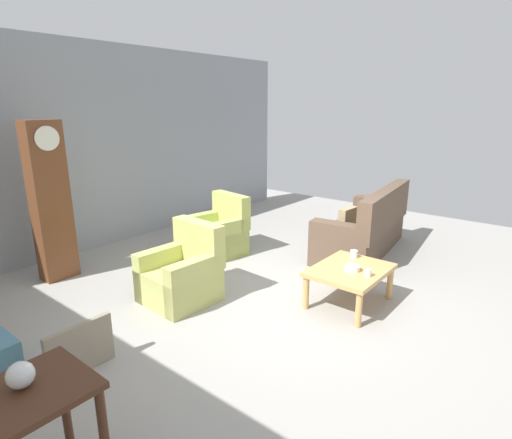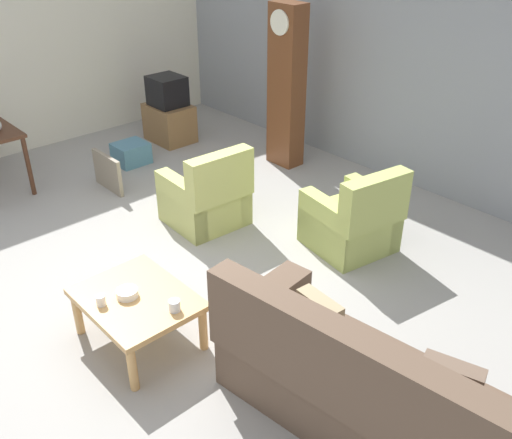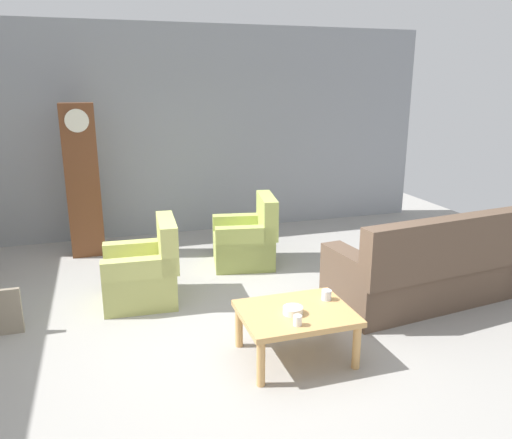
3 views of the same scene
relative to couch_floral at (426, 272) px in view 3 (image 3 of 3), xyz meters
The scene contains 10 objects.
ground_plane 2.23m from the couch_floral, behind, with size 10.40×10.40×0.00m, color #999691.
garage_door_wall 4.37m from the couch_floral, 121.74° to the left, with size 8.40×0.16×3.20m, color gray.
couch_floral is the anchor object (origin of this frame).
armchair_olive_near 3.09m from the couch_floral, 161.86° to the left, with size 0.83×0.80×0.92m.
armchair_olive_far 2.32m from the couch_floral, 131.21° to the left, with size 0.91×0.88×0.92m.
coffee_table_wood 1.89m from the couch_floral, 160.36° to the right, with size 0.96×0.76×0.45m.
grandfather_clock 4.56m from the couch_floral, 141.92° to the left, with size 0.44×0.30×2.09m.
cup_white_porcelain 2.08m from the couch_floral, 154.58° to the right, with size 0.07×0.07×0.09m, color white.
cup_blue_rimmed 1.53m from the couch_floral, 160.47° to the right, with size 0.09×0.09×0.09m, color silver.
bowl_white_stacked 1.96m from the couch_floral, 159.53° to the right, with size 0.17×0.17×0.06m, color white.
Camera 3 is at (-1.09, -4.25, 2.36)m, focal length 34.96 mm.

